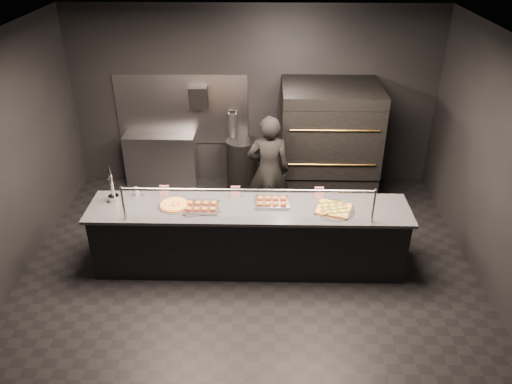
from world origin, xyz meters
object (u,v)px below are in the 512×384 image
at_px(service_counter, 249,237).
at_px(slider_tray_a, 201,207).
at_px(fire_extinguisher, 233,125).
at_px(prep_shelf, 161,160).
at_px(trash_bin, 242,164).
at_px(towel_dispenser, 198,97).
at_px(slider_tray_b, 272,202).
at_px(square_pizza, 334,209).
at_px(beer_tap, 113,191).
at_px(round_pizza, 175,205).
at_px(worker, 268,171).
at_px(pizza_oven, 328,144).

relative_size(service_counter, slider_tray_a, 8.03).
bearing_deg(fire_extinguisher, service_counter, -81.70).
xyz_separation_m(prep_shelf, trash_bin, (1.40, -0.10, -0.02)).
bearing_deg(towel_dispenser, fire_extinguisher, 1.04).
height_order(service_counter, slider_tray_b, service_counter).
bearing_deg(slider_tray_a, trash_bin, 79.98).
distance_m(prep_shelf, square_pizza, 3.60).
bearing_deg(fire_extinguisher, slider_tray_b, -74.39).
xyz_separation_m(beer_tap, slider_tray_b, (2.05, -0.02, -0.12)).
bearing_deg(round_pizza, trash_bin, 71.22).
distance_m(towel_dispenser, trash_bin, 1.33).
bearing_deg(worker, beer_tap, 25.72).
height_order(slider_tray_a, worker, worker).
bearing_deg(round_pizza, square_pizza, -1.76).
relative_size(towel_dispenser, slider_tray_b, 0.74).
relative_size(slider_tray_b, square_pizza, 0.90).
distance_m(pizza_oven, slider_tray_a, 2.65).
height_order(service_counter, round_pizza, service_counter).
height_order(prep_shelf, beer_tap, beer_tap).
xyz_separation_m(service_counter, beer_tap, (-1.76, 0.13, 0.61)).
distance_m(fire_extinguisher, round_pizza, 2.46).
distance_m(prep_shelf, worker, 2.23).
relative_size(beer_tap, slider_tray_a, 1.04).
xyz_separation_m(prep_shelf, square_pizza, (2.67, -2.37, 0.49)).
relative_size(prep_shelf, beer_tap, 2.27).
distance_m(pizza_oven, square_pizza, 1.95).
height_order(towel_dispenser, slider_tray_a, towel_dispenser).
xyz_separation_m(fire_extinguisher, square_pizza, (1.42, -2.45, -0.12)).
xyz_separation_m(service_counter, slider_tray_a, (-0.60, -0.04, 0.48)).
relative_size(fire_extinguisher, beer_tap, 0.95).
xyz_separation_m(slider_tray_a, trash_bin, (0.40, 2.26, -0.51)).
bearing_deg(pizza_oven, slider_tray_b, -116.78).
height_order(fire_extinguisher, beer_tap, beer_tap).
relative_size(beer_tap, trash_bin, 0.61).
bearing_deg(slider_tray_b, prep_shelf, 130.46).
bearing_deg(square_pizza, beer_tap, 176.49).
xyz_separation_m(prep_shelf, fire_extinguisher, (1.25, 0.08, 0.61)).
bearing_deg(trash_bin, fire_extinguisher, 129.81).
bearing_deg(square_pizza, towel_dispenser, 128.94).
relative_size(service_counter, trash_bin, 4.74).
xyz_separation_m(service_counter, square_pizza, (1.07, -0.05, 0.47)).
height_order(prep_shelf, slider_tray_a, slider_tray_a).
bearing_deg(trash_bin, worker, -67.18).
bearing_deg(slider_tray_b, worker, 92.25).
xyz_separation_m(slider_tray_b, square_pizza, (0.78, -0.15, -0.01)).
relative_size(fire_extinguisher, slider_tray_b, 1.07).
distance_m(slider_tray_a, square_pizza, 1.67).
distance_m(square_pizza, trash_bin, 2.65).
bearing_deg(slider_tray_a, service_counter, 4.23).
bearing_deg(worker, square_pizza, 123.12).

